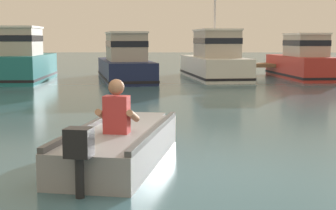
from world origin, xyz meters
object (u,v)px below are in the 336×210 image
moored_boat_white (214,60)px  moored_boat_red (302,61)px  moored_boat_navy (125,62)px  rowboat_with_person (121,143)px  moored_boat_teal (20,61)px

moored_boat_white → moored_boat_red: 3.89m
moored_boat_navy → rowboat_with_person: bearing=-84.1°
moored_boat_red → rowboat_with_person: bearing=-112.5°
rowboat_with_person → moored_boat_navy: size_ratio=0.56×
moored_boat_navy → moored_boat_white: 4.00m
rowboat_with_person → moored_boat_white: bearing=81.0°
moored_boat_navy → moored_boat_red: bearing=7.9°
moored_boat_teal → moored_boat_white: bearing=11.8°
moored_boat_teal → moored_boat_navy: (4.28, 0.65, -0.09)m
moored_boat_navy → moored_boat_white: (3.86, 1.06, 0.05)m
moored_boat_teal → moored_boat_navy: moored_boat_teal is taller
moored_boat_teal → moored_boat_red: bearing=8.1°
moored_boat_white → moored_boat_red: bearing=0.2°
rowboat_with_person → moored_boat_red: size_ratio=0.68×
moored_boat_white → moored_boat_red: size_ratio=1.17×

